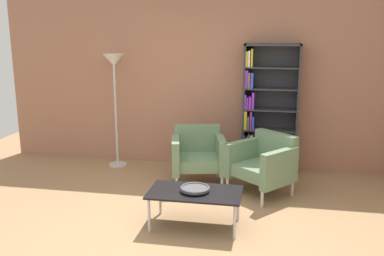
# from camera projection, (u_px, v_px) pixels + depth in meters

# --- Properties ---
(ground_plane) EXTENTS (8.32, 8.32, 0.00)m
(ground_plane) POSITION_uv_depth(u_px,v_px,m) (168.00, 232.00, 4.52)
(ground_plane) COLOR #9E7751
(brick_back_panel) EXTENTS (6.40, 0.12, 2.90)m
(brick_back_panel) POSITION_uv_depth(u_px,v_px,m) (205.00, 73.00, 6.55)
(brick_back_panel) COLOR #A87056
(brick_back_panel) RESTS_ON ground_plane
(bookshelf_tall) EXTENTS (0.80, 0.30, 1.90)m
(bookshelf_tall) POSITION_uv_depth(u_px,v_px,m) (265.00, 109.00, 6.30)
(bookshelf_tall) COLOR #333338
(bookshelf_tall) RESTS_ON ground_plane
(coffee_table_low) EXTENTS (1.00, 0.56, 0.40)m
(coffee_table_low) POSITION_uv_depth(u_px,v_px,m) (195.00, 194.00, 4.59)
(coffee_table_low) COLOR black
(coffee_table_low) RESTS_ON ground_plane
(decorative_bowl) EXTENTS (0.32, 0.32, 0.05)m
(decorative_bowl) POSITION_uv_depth(u_px,v_px,m) (195.00, 188.00, 4.58)
(decorative_bowl) COLOR #4C4C51
(decorative_bowl) RESTS_ON coffee_table_low
(armchair_near_window) EXTENTS (0.95, 0.94, 0.78)m
(armchair_near_window) POSITION_uv_depth(u_px,v_px,m) (264.00, 163.00, 5.52)
(armchair_near_window) COLOR slate
(armchair_near_window) RESTS_ON ground_plane
(armchair_by_bookshelf) EXTENTS (0.84, 0.80, 0.78)m
(armchair_by_bookshelf) POSITION_uv_depth(u_px,v_px,m) (198.00, 154.00, 5.91)
(armchair_by_bookshelf) COLOR slate
(armchair_by_bookshelf) RESTS_ON ground_plane
(floor_lamp_torchiere) EXTENTS (0.32, 0.32, 1.74)m
(floor_lamp_torchiere) POSITION_uv_depth(u_px,v_px,m) (114.00, 73.00, 6.43)
(floor_lamp_torchiere) COLOR silver
(floor_lamp_torchiere) RESTS_ON ground_plane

